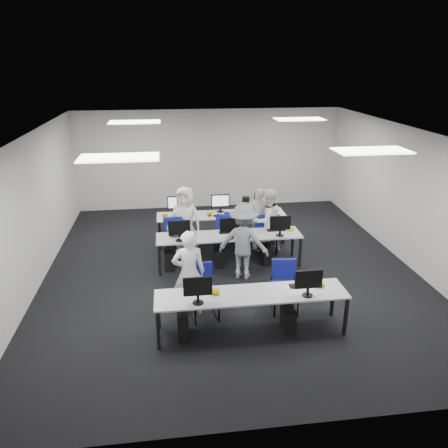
{
  "coord_description": "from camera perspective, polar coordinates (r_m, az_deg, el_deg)",
  "views": [
    {
      "loc": [
        -1.28,
        -8.63,
        4.37
      ],
      "look_at": [
        -0.12,
        0.19,
        1.0
      ],
      "focal_mm": 35.0,
      "sensor_mm": 36.0,
      "label": 1
    }
  ],
  "objects": [
    {
      "name": "room",
      "position": [
        9.19,
        0.88,
        2.54
      ],
      "size": [
        9.0,
        9.02,
        3.0
      ],
      "color": "black",
      "rests_on": "ground"
    },
    {
      "name": "ceiling_panels",
      "position": [
        8.84,
        0.93,
        11.72
      ],
      "size": [
        5.2,
        4.6,
        0.02
      ],
      "color": "white",
      "rests_on": "room"
    },
    {
      "name": "desk_front",
      "position": [
        7.35,
        3.6,
        -9.4
      ],
      "size": [
        3.2,
        0.7,
        0.73
      ],
      "color": "#ADB0B2",
      "rests_on": "ground"
    },
    {
      "name": "desk_mid",
      "position": [
        9.66,
        0.68,
        -1.72
      ],
      "size": [
        3.2,
        0.7,
        0.73
      ],
      "color": "#ADB0B2",
      "rests_on": "ground"
    },
    {
      "name": "desk_back",
      "position": [
        10.95,
        -0.36,
        1.05
      ],
      "size": [
        3.2,
        0.7,
        0.73
      ],
      "color": "#ADB0B2",
      "rests_on": "ground"
    },
    {
      "name": "equipment_front",
      "position": [
        7.48,
        2.1,
        -11.72
      ],
      "size": [
        2.51,
        0.41,
        1.19
      ],
      "color": "#0C32A6",
      "rests_on": "desk_front"
    },
    {
      "name": "equipment_mid",
      "position": [
        9.74,
        -0.43,
        -3.57
      ],
      "size": [
        2.91,
        0.41,
        1.19
      ],
      "color": "white",
      "rests_on": "desk_mid"
    },
    {
      "name": "equipment_back",
      "position": [
        11.11,
        0.61,
        -0.44
      ],
      "size": [
        2.91,
        0.41,
        1.19
      ],
      "color": "white",
      "rests_on": "desk_back"
    },
    {
      "name": "chair_0",
      "position": [
        7.95,
        -2.72,
        -10.04
      ],
      "size": [
        0.56,
        0.6,
        0.97
      ],
      "rotation": [
        0.0,
        0.0,
        0.19
      ],
      "color": "#14118A",
      "rests_on": "ground"
    },
    {
      "name": "chair_1",
      "position": [
        8.2,
        7.86,
        -9.22
      ],
      "size": [
        0.5,
        0.54,
        0.95
      ],
      "rotation": [
        0.0,
        0.0,
        -0.08
      ],
      "color": "#14118A",
      "rests_on": "ground"
    },
    {
      "name": "chair_2",
      "position": [
        10.22,
        -6.46,
        -2.88
      ],
      "size": [
        0.5,
        0.54,
        0.94
      ],
      "rotation": [
        0.0,
        0.0,
        0.07
      ],
      "color": "#14118A",
      "rests_on": "ground"
    },
    {
      "name": "chair_3",
      "position": [
        10.34,
        1.0,
        -2.38
      ],
      "size": [
        0.63,
        0.65,
        0.98
      ],
      "rotation": [
        0.0,
        0.0,
        -0.35
      ],
      "color": "#14118A",
      "rests_on": "ground"
    },
    {
      "name": "chair_4",
      "position": [
        10.56,
        5.95,
        -2.16
      ],
      "size": [
        0.57,
        0.6,
        0.89
      ],
      "rotation": [
        0.0,
        0.0,
        -0.35
      ],
      "color": "#14118A",
      "rests_on": "ground"
    },
    {
      "name": "chair_5",
      "position": [
        10.54,
        -5.8,
        -2.2
      ],
      "size": [
        0.55,
        0.58,
        0.89
      ],
      "rotation": [
        0.0,
        0.0,
        0.3
      ],
      "color": "#14118A",
      "rests_on": "ground"
    },
    {
      "name": "chair_6",
      "position": [
        10.59,
        0.42,
        -1.81
      ],
      "size": [
        0.62,
        0.64,
        0.97
      ],
      "rotation": [
        0.0,
        0.0,
        -0.32
      ],
      "color": "#14118A",
      "rests_on": "ground"
    },
    {
      "name": "chair_7",
      "position": [
        10.68,
        5.15,
        -1.76
      ],
      "size": [
        0.49,
        0.53,
        0.95
      ],
      "rotation": [
        0.0,
        0.0,
        -0.05
      ],
      "color": "#14118A",
      "rests_on": "ground"
    },
    {
      "name": "handbag",
      "position": [
        9.6,
        -6.36,
        -0.62
      ],
      "size": [
        0.47,
        0.39,
        0.33
      ],
      "primitive_type": "ellipsoid",
      "rotation": [
        0.0,
        0.0,
        -0.39
      ],
      "color": "olive",
      "rests_on": "desk_mid"
    },
    {
      "name": "student_0",
      "position": [
        7.81,
        -4.6,
        -6.45
      ],
      "size": [
        0.61,
        0.41,
        1.62
      ],
      "primitive_type": "imported",
      "rotation": [
        0.0,
        0.0,
        3.19
      ],
      "color": "white",
      "rests_on": "ground"
    },
    {
      "name": "student_1",
      "position": [
        10.39,
        5.63,
        0.44
      ],
      "size": [
        0.93,
        0.83,
        1.57
      ],
      "primitive_type": "imported",
      "rotation": [
        0.0,
        0.0,
        3.51
      ],
      "color": "white",
      "rests_on": "ground"
    },
    {
      "name": "student_2",
      "position": [
        10.39,
        -5.06,
        0.58
      ],
      "size": [
        0.93,
        0.79,
        1.6
      ],
      "primitive_type": "imported",
      "rotation": [
        0.0,
        0.0,
        -0.43
      ],
      "color": "white",
      "rests_on": "ground"
    },
    {
      "name": "student_3",
      "position": [
        10.6,
        4.53,
        0.73
      ],
      "size": [
        0.9,
        0.41,
        1.51
      ],
      "primitive_type": "imported",
      "rotation": [
        0.0,
        0.0,
        -0.05
      ],
      "color": "white",
      "rests_on": "ground"
    },
    {
      "name": "photographer",
      "position": [
        9.09,
        2.56,
        -2.31
      ],
      "size": [
        1.2,
        0.95,
        1.63
      ],
      "primitive_type": "imported",
      "rotation": [
        0.0,
        0.0,
        2.77
      ],
      "color": "gray",
      "rests_on": "ground"
    },
    {
      "name": "dslr_camera",
      "position": [
        8.96,
        2.88,
        3.24
      ],
      "size": [
        0.2,
        0.22,
        0.1
      ],
      "primitive_type": "cube",
      "rotation": [
        0.0,
        0.0,
        2.77
      ],
      "color": "black",
      "rests_on": "photographer"
    }
  ]
}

